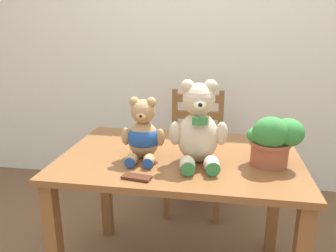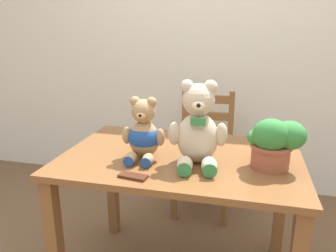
% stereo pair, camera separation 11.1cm
% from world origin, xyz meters
% --- Properties ---
extents(wall_back, '(8.00, 0.04, 2.60)m').
position_xyz_m(wall_back, '(0.00, 1.63, 1.30)').
color(wall_back, silver).
rests_on(wall_back, ground_plane).
extents(dining_table, '(1.16, 0.77, 0.74)m').
position_xyz_m(dining_table, '(0.00, 0.39, 0.62)').
color(dining_table, brown).
rests_on(dining_table, ground_plane).
extents(wooden_chair_behind, '(0.40, 0.42, 0.89)m').
position_xyz_m(wooden_chair_behind, '(0.01, 1.21, 0.45)').
color(wooden_chair_behind, brown).
rests_on(wooden_chair_behind, ground_plane).
extents(teddy_bear_left, '(0.21, 0.22, 0.30)m').
position_xyz_m(teddy_bear_left, '(-0.17, 0.31, 0.86)').
color(teddy_bear_left, tan).
rests_on(teddy_bear_left, dining_table).
extents(teddy_bear_right, '(0.27, 0.29, 0.39)m').
position_xyz_m(teddy_bear_right, '(0.09, 0.31, 0.90)').
color(teddy_bear_right, beige).
rests_on(teddy_bear_right, dining_table).
extents(potted_plant, '(0.25, 0.19, 0.23)m').
position_xyz_m(potted_plant, '(0.42, 0.33, 0.86)').
color(potted_plant, '#9E5138').
rests_on(potted_plant, dining_table).
extents(chocolate_bar, '(0.13, 0.07, 0.01)m').
position_xyz_m(chocolate_bar, '(-0.14, 0.09, 0.74)').
color(chocolate_bar, '#472314').
rests_on(chocolate_bar, dining_table).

